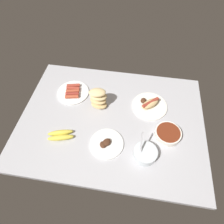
# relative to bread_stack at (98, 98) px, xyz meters

# --- Properties ---
(ground_plane) EXTENTS (1.20, 0.90, 0.03)m
(ground_plane) POSITION_rel_bread_stack_xyz_m (-0.11, 0.10, -0.09)
(ground_plane) COLOR #B2B2B7
(bread_stack) EXTENTS (0.13, 0.10, 0.14)m
(bread_stack) POSITION_rel_bread_stack_xyz_m (0.00, 0.00, 0.00)
(bread_stack) COLOR tan
(bread_stack) RESTS_ON ground_plane
(plate_grilled_meat) EXTENTS (0.20, 0.20, 0.04)m
(plate_grilled_meat) POSITION_rel_bread_stack_xyz_m (-0.11, 0.29, -0.06)
(plate_grilled_meat) COLOR white
(plate_grilled_meat) RESTS_ON ground_plane
(bowl_chili) EXTENTS (0.16, 0.16, 0.04)m
(bowl_chili) POSITION_rel_bread_stack_xyz_m (-0.47, 0.17, -0.05)
(bowl_chili) COLOR white
(bowl_chili) RESTS_ON ground_plane
(banana_bunch) EXTENTS (0.17, 0.11, 0.04)m
(banana_bunch) POSITION_rel_bread_stack_xyz_m (0.18, 0.28, -0.05)
(banana_bunch) COLOR gold
(banana_bunch) RESTS_ON ground_plane
(plate_hotdog_assembled) EXTENTS (0.24, 0.24, 0.06)m
(plate_hotdog_assembled) POSITION_rel_bread_stack_xyz_m (-0.35, -0.04, -0.05)
(plate_hotdog_assembled) COLOR white
(plate_hotdog_assembled) RESTS_ON ground_plane
(plate_sausages) EXTENTS (0.23, 0.23, 0.03)m
(plate_sausages) POSITION_rel_bread_stack_xyz_m (0.21, -0.08, -0.06)
(plate_sausages) COLOR white
(plate_sausages) RESTS_ON ground_plane
(bowl_coleslaw) EXTENTS (0.14, 0.14, 0.15)m
(bowl_coleslaw) POSITION_rel_bread_stack_xyz_m (-0.33, 0.32, -0.04)
(bowl_coleslaw) COLOR silver
(bowl_coleslaw) RESTS_ON ground_plane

